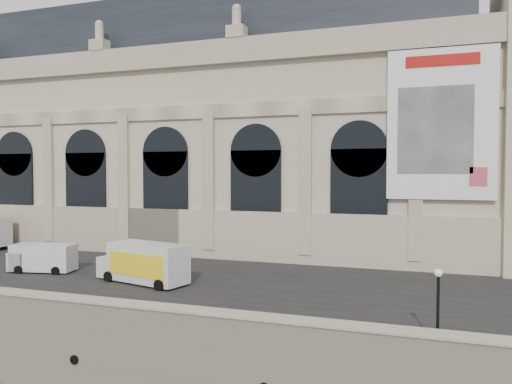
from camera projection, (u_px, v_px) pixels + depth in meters
quay at (245, 265)px, 63.72m from camera, size 160.00×70.00×6.00m
street at (162, 273)px, 43.76m from camera, size 160.00×24.00×0.06m
parapet at (54, 305)px, 31.07m from camera, size 160.00×1.40×1.21m
museum at (187, 132)px, 61.07m from camera, size 69.00×18.70×29.10m
van_c at (40, 258)px, 44.03m from camera, size 5.91×3.12×2.50m
box_truck at (144, 263)px, 39.66m from camera, size 8.40×4.42×3.23m
lamp_right at (438, 308)px, 25.14m from camera, size 0.41×0.41×4.02m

